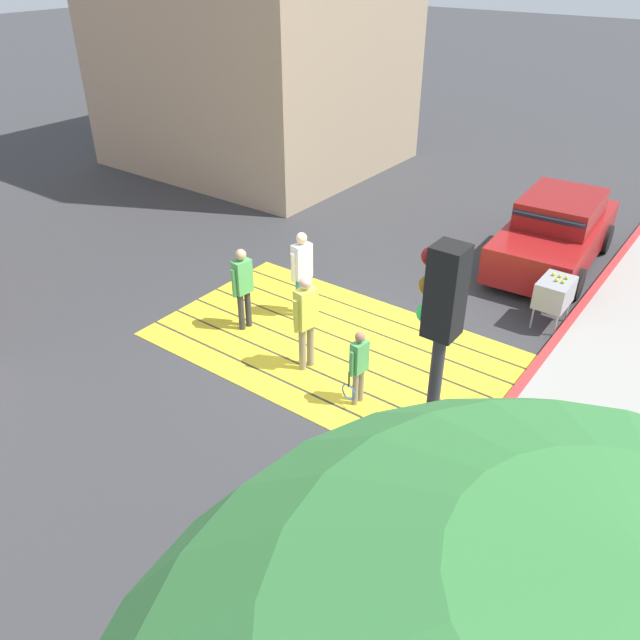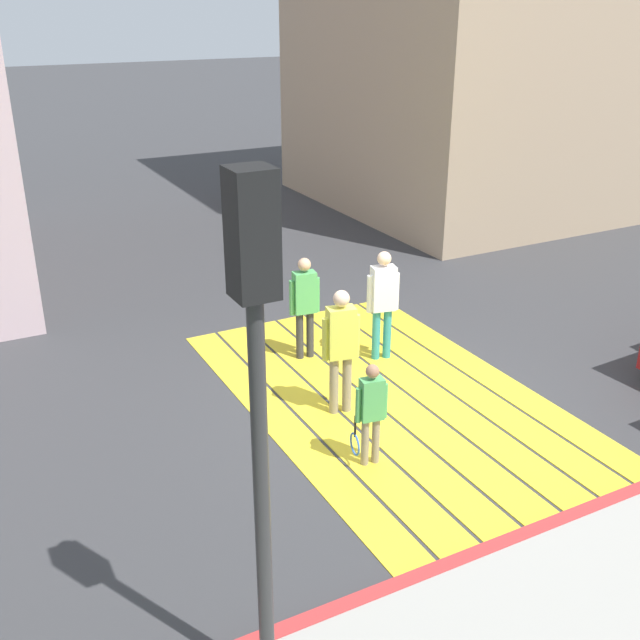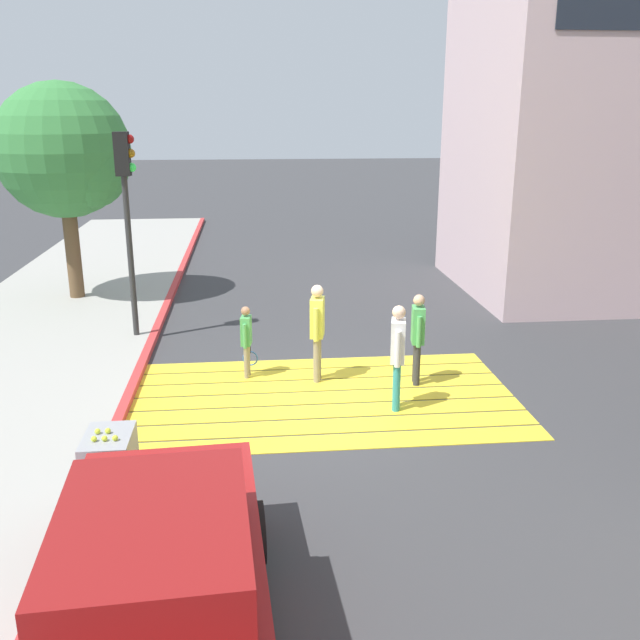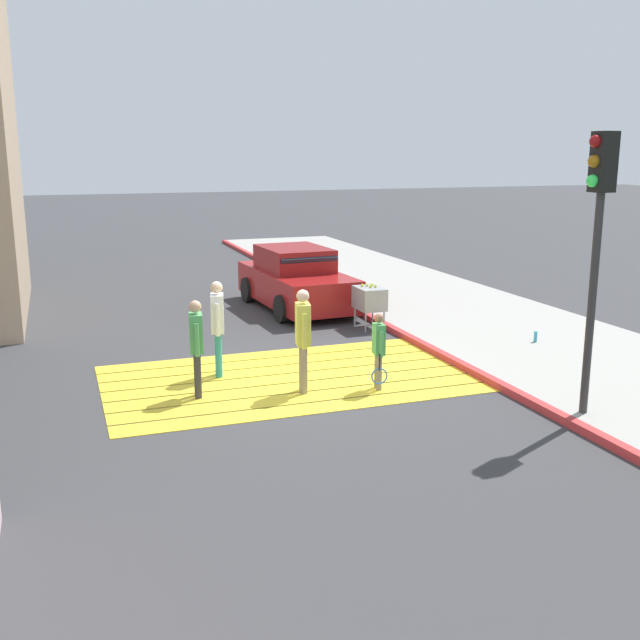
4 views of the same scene
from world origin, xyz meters
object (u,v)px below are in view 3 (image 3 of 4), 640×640
traffic_light_corner (127,194)px  pedestrian_adult_trailing (317,326)px  pedestrian_adult_lead (418,333)px  tennis_ball_cart (109,455)px  pedestrian_child_with_racket (246,338)px  street_tree (67,154)px  car_parked_near_curb (159,594)px  pedestrian_adult_side (398,350)px

traffic_light_corner → pedestrian_adult_trailing: size_ratio=2.41×
pedestrian_adult_lead → pedestrian_adult_trailing: size_ratio=0.93×
tennis_ball_cart → pedestrian_adult_trailing: (2.87, 3.87, 0.33)m
pedestrian_child_with_racket → street_tree: bearing=126.5°
car_parked_near_curb → street_tree: bearing=105.5°
car_parked_near_curb → pedestrian_child_with_racket: size_ratio=3.31×
pedestrian_adult_lead → pedestrian_child_with_racket: (-2.96, 0.63, -0.20)m
pedestrian_adult_trailing → pedestrian_adult_lead: bearing=-11.0°
traffic_light_corner → pedestrian_adult_lead: traffic_light_corner is taller
pedestrian_adult_lead → pedestrian_adult_trailing: bearing=169.0°
street_tree → pedestrian_adult_side: street_tree is taller
car_parked_near_curb → pedestrian_child_with_racket: 6.84m
pedestrian_adult_trailing → tennis_ball_cart: bearing=-126.6°
car_parked_near_curb → pedestrian_adult_side: bearing=58.8°
tennis_ball_cart → pedestrian_adult_lead: 5.79m
car_parked_near_curb → pedestrian_adult_trailing: pedestrian_adult_trailing is taller
street_tree → pedestrian_adult_trailing: street_tree is taller
car_parked_near_curb → tennis_ball_cart: (-0.90, 2.64, -0.04)m
car_parked_near_curb → pedestrian_adult_trailing: (1.96, 6.51, 0.29)m
car_parked_near_curb → tennis_ball_cart: bearing=108.9°
pedestrian_child_with_racket → pedestrian_adult_trailing: bearing=-13.3°
pedestrian_adult_side → car_parked_near_curb: bearing=-121.2°
street_tree → car_parked_near_curb: bearing=-74.5°
pedestrian_adult_lead → pedestrian_adult_side: bearing=-118.9°
traffic_light_corner → tennis_ball_cart: size_ratio=4.17×
pedestrian_adult_lead → street_tree: bearing=138.7°
traffic_light_corner → pedestrian_adult_trailing: bearing=-36.9°
traffic_light_corner → tennis_ball_cart: (0.68, -6.53, -2.34)m
pedestrian_adult_lead → car_parked_near_curb: bearing=-120.8°
street_tree → pedestrian_adult_trailing: bearing=-47.6°
car_parked_near_curb → pedestrian_adult_lead: (3.68, 6.17, 0.21)m
tennis_ball_cart → pedestrian_child_with_racket: pedestrian_child_with_racket is taller
street_tree → pedestrian_adult_side: 10.16m
street_tree → pedestrian_adult_trailing: (5.42, -5.94, -2.61)m
car_parked_near_curb → street_tree: size_ratio=0.83×
street_tree → tennis_ball_cart: size_ratio=5.23×
tennis_ball_cart → pedestrian_child_with_racket: (1.62, 4.16, 0.05)m
pedestrian_adult_trailing → pedestrian_child_with_racket: (-1.24, 0.29, -0.27)m
tennis_ball_cart → pedestrian_child_with_racket: size_ratio=0.77×
street_tree → tennis_ball_cart: 10.54m
street_tree → pedestrian_child_with_racket: size_ratio=4.01×
pedestrian_adult_trailing → pedestrian_child_with_racket: 1.31m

